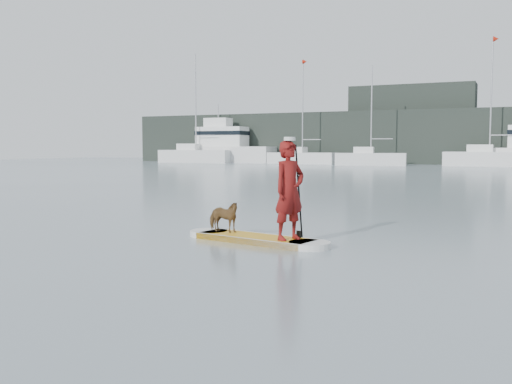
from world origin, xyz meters
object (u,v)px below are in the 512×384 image
at_px(paddleboard, 256,239).
at_px(sailboat_a, 196,155).
at_px(paddler, 289,190).
at_px(sailboat_b, 302,157).
at_px(dog, 223,217).
at_px(sailboat_d, 489,157).
at_px(sailboat_c, 370,158).
at_px(motor_yacht_b, 227,146).

xyz_separation_m(paddleboard, sailboat_a, (-30.79, 49.61, 0.85)).
bearing_deg(paddler, sailboat_b, 46.99).
bearing_deg(dog, sailboat_d, 1.18).
distance_m(paddler, sailboat_c, 49.29).
height_order(sailboat_a, sailboat_b, sailboat_a).
bearing_deg(motor_yacht_b, sailboat_b, -10.17).
distance_m(paddler, sailboat_a, 58.93).
bearing_deg(dog, sailboat_c, 14.37).
distance_m(dog, sailboat_c, 48.67).
xyz_separation_m(paddler, dog, (-1.61, 0.34, -0.62)).
xyz_separation_m(sailboat_a, sailboat_d, (32.95, 0.57, -0.01)).
bearing_deg(paddleboard, dog, 180.00).
height_order(sailboat_b, sailboat_d, sailboat_d).
bearing_deg(sailboat_c, paddleboard, -87.83).
bearing_deg(paddler, dog, 105.41).
distance_m(dog, sailboat_d, 50.10).
relative_size(paddleboard, sailboat_a, 0.25).
xyz_separation_m(sailboat_b, motor_yacht_b, (-10.31, 1.48, 1.21)).
bearing_deg(paddleboard, motor_yacht_b, 129.93).
distance_m(sailboat_a, sailboat_d, 32.96).
xyz_separation_m(paddleboard, sailboat_b, (-17.36, 50.32, 0.74)).
height_order(sailboat_a, motor_yacht_b, sailboat_a).
xyz_separation_m(dog, sailboat_c, (-8.25, 47.96, 0.31)).
xyz_separation_m(paddler, sailboat_d, (1.39, 50.34, -0.17)).
xyz_separation_m(sailboat_c, sailboat_d, (11.24, 2.04, 0.14)).
height_order(paddleboard, sailboat_d, sailboat_d).
bearing_deg(paddleboard, sailboat_b, 120.86).
distance_m(sailboat_c, motor_yacht_b, 18.99).
bearing_deg(sailboat_d, paddleboard, -91.40).
relative_size(paddleboard, dog, 4.22).
bearing_deg(sailboat_b, motor_yacht_b, 174.29).
distance_m(paddler, dog, 1.76).
height_order(sailboat_d, motor_yacht_b, sailboat_d).
bearing_deg(paddler, paddleboard, 105.41).
height_order(sailboat_c, sailboat_d, sailboat_d).
height_order(paddleboard, paddler, paddler).
distance_m(paddleboard, dog, 0.93).
bearing_deg(sailboat_a, motor_yacht_b, 31.86).
bearing_deg(paddleboard, sailboat_d, 99.35).
bearing_deg(motor_yacht_b, sailboat_d, -5.10).
distance_m(paddleboard, sailboat_d, 50.23).
relative_size(paddler, dog, 2.46).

